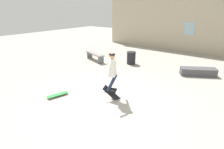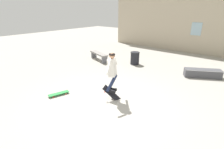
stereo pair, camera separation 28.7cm
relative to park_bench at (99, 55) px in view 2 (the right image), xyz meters
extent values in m
plane|color=#A39E93|center=(3.95, -3.71, -0.36)|extent=(40.00, 40.00, 0.00)
cube|color=#B7A88E|center=(3.95, 6.10, 1.60)|extent=(14.06, 0.40, 3.94)
cube|color=#99B7C6|center=(4.06, 5.89, 1.42)|extent=(0.70, 0.02, 0.90)
cube|color=gray|center=(0.00, 0.00, 0.10)|extent=(1.73, 0.90, 0.08)
cube|color=slate|center=(-0.69, 0.22, -0.15)|extent=(0.22, 0.37, 0.42)
cube|color=slate|center=(0.69, -0.22, -0.15)|extent=(0.22, 0.37, 0.42)
cube|color=#4C4C51|center=(5.93, 1.17, -0.16)|extent=(1.69, 1.24, 0.40)
cube|color=#B7B7BC|center=(6.05, 0.97, 0.03)|extent=(1.48, 0.87, 0.02)
cylinder|color=black|center=(2.22, 0.81, 0.01)|extent=(0.52, 0.52, 0.75)
torus|color=black|center=(2.22, 0.81, 0.36)|extent=(0.56, 0.56, 0.04)
cube|color=silver|center=(3.95, -3.38, 0.88)|extent=(0.39, 0.42, 0.64)
sphere|color=#A37556|center=(3.95, -3.38, 1.31)|extent=(0.28, 0.28, 0.21)
ellipsoid|color=black|center=(3.95, -3.38, 1.35)|extent=(0.29, 0.29, 0.12)
cylinder|color=#1E2847|center=(3.91, -3.30, 0.29)|extent=(0.42, 0.17, 0.65)
cube|color=black|center=(3.94, -3.29, -0.01)|extent=(0.28, 0.19, 0.07)
cylinder|color=#1E2847|center=(3.98, -3.46, 0.29)|extent=(0.36, 0.32, 0.65)
cube|color=black|center=(4.01, -3.45, -0.01)|extent=(0.28, 0.19, 0.07)
cylinder|color=silver|center=(3.80, -3.03, 1.03)|extent=(0.24, 0.43, 0.44)
cylinder|color=silver|center=(4.10, -3.73, 1.03)|extent=(0.24, 0.43, 0.44)
cube|color=black|center=(3.98, -3.42, -0.14)|extent=(0.50, 0.53, 0.70)
cylinder|color=#DB3D33|center=(4.09, -3.20, -0.29)|extent=(0.08, 0.05, 0.07)
cylinder|color=#DB3D33|center=(4.09, -3.40, -0.41)|extent=(0.08, 0.05, 0.07)
cylinder|color=#DB3D33|center=(3.80, -3.42, 0.07)|extent=(0.08, 0.05, 0.07)
cylinder|color=#DB3D33|center=(3.79, -3.62, -0.05)|extent=(0.08, 0.05, 0.07)
cube|color=#237F38|center=(2.17, -4.50, -0.29)|extent=(0.42, 0.82, 0.02)
cylinder|color=#DB3D33|center=(2.21, -4.77, -0.34)|extent=(0.03, 0.06, 0.05)
cylinder|color=#DB3D33|center=(1.99, -4.71, -0.34)|extent=(0.03, 0.06, 0.05)
cylinder|color=#DB3D33|center=(2.34, -4.30, -0.34)|extent=(0.03, 0.06, 0.05)
cylinder|color=#DB3D33|center=(2.12, -4.24, -0.34)|extent=(0.03, 0.06, 0.05)
camera|label=1|loc=(7.47, -8.01, 2.84)|focal=28.00mm
camera|label=2|loc=(7.69, -7.83, 2.84)|focal=28.00mm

